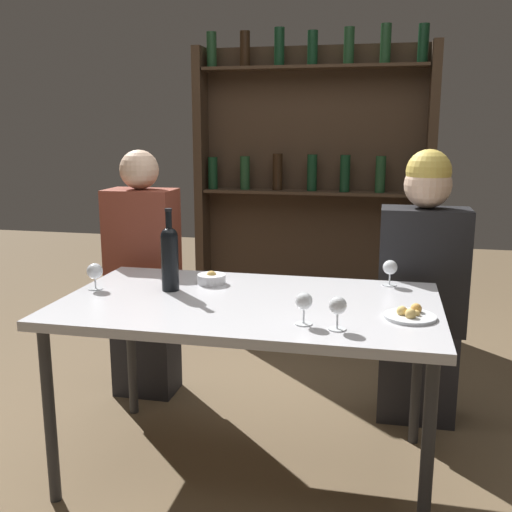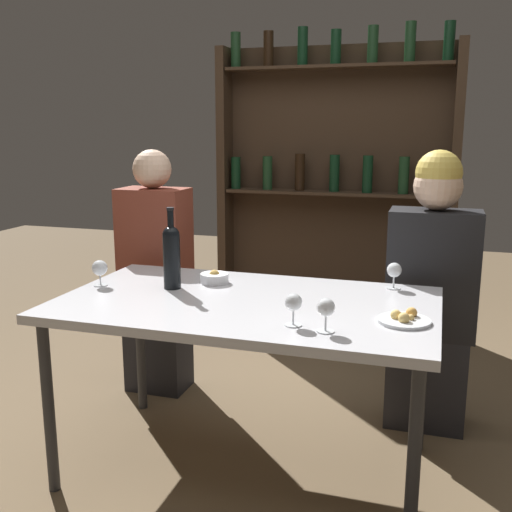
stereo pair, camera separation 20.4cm
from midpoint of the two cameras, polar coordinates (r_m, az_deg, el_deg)
name	(u,v)px [view 1 (the left image)]	position (r m, az deg, el deg)	size (l,w,h in m)	color
ground_plane	(249,468)	(2.64, -2.98, -19.56)	(10.00, 10.00, 0.00)	brown
dining_table	(249,314)	(2.36, -3.16, -5.58)	(1.47, 0.85, 0.73)	silver
wine_rack_wall	(312,177)	(4.16, 3.96, 7.49)	(1.62, 0.21, 2.03)	#38281C
wine_bottle	(170,255)	(2.49, -10.56, 0.05)	(0.07, 0.07, 0.34)	black
wine_glass_0	(95,272)	(2.59, -17.31, -1.48)	(0.07, 0.07, 0.11)	silver
wine_glass_1	(304,303)	(2.04, 1.72, -4.50)	(0.06, 0.06, 0.11)	silver
wine_glass_2	(338,307)	(1.99, 4.88, -4.89)	(0.06, 0.06, 0.11)	silver
wine_glass_3	(390,268)	(2.58, 10.45, -1.19)	(0.06, 0.06, 0.11)	silver
food_plate_0	(410,315)	(2.17, 11.84, -5.54)	(0.18, 0.18, 0.04)	silver
snack_bowl	(212,279)	(2.59, -6.52, -2.19)	(0.12, 0.12, 0.06)	white
seated_person_left	(144,281)	(3.16, -12.47, -2.35)	(0.35, 0.22, 1.28)	#26262B
seated_person_right	(421,292)	(2.88, 13.54, -3.33)	(0.40, 0.22, 1.29)	#26262B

